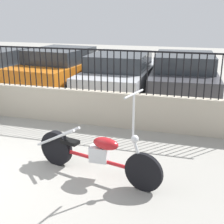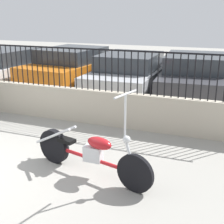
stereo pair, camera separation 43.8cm
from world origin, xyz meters
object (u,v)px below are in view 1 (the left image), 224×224
(motorcycle_red, at_px, (91,152))
(car_orange, at_px, (63,68))
(car_dark_grey, at_px, (183,75))
(car_silver, at_px, (121,73))

(motorcycle_red, height_order, car_orange, motorcycle_red)
(motorcycle_red, height_order, car_dark_grey, motorcycle_red)
(motorcycle_red, height_order, car_silver, motorcycle_red)
(motorcycle_red, xyz_separation_m, car_dark_grey, (1.03, 5.16, 0.30))
(car_dark_grey, bearing_deg, motorcycle_red, 164.59)
(motorcycle_red, xyz_separation_m, car_silver, (-0.84, 5.01, 0.28))
(car_orange, xyz_separation_m, car_dark_grey, (3.86, 0.00, -0.02))
(motorcycle_red, bearing_deg, car_silver, 114.11)
(motorcycle_red, bearing_deg, car_orange, 133.30)
(motorcycle_red, distance_m, car_silver, 5.08)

